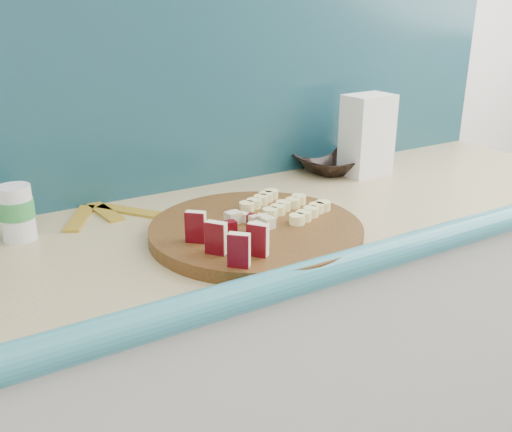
% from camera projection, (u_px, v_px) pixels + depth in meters
% --- Properties ---
extents(kitchen_counter, '(2.20, 0.63, 0.91)m').
position_uv_depth(kitchen_counter, '(221.00, 397.00, 1.41)').
color(kitchen_counter, silver).
rests_on(kitchen_counter, ground).
extents(backsplash, '(2.20, 0.02, 0.50)m').
position_uv_depth(backsplash, '(160.00, 93.00, 1.39)').
color(backsplash, teal).
rests_on(backsplash, kitchen_counter).
extents(cutting_board, '(0.58, 0.58, 0.03)m').
position_uv_depth(cutting_board, '(256.00, 231.00, 1.18)').
color(cutting_board, '#42240E').
rests_on(cutting_board, kitchen_counter).
extents(apple_wedges, '(0.10, 0.18, 0.06)m').
position_uv_depth(apple_wedges, '(226.00, 238.00, 1.03)').
color(apple_wedges, '#FDF4CA').
rests_on(apple_wedges, cutting_board).
extents(apple_chunks, '(0.07, 0.07, 0.02)m').
position_uv_depth(apple_chunks, '(248.00, 224.00, 1.15)').
color(apple_chunks, beige).
rests_on(apple_chunks, cutting_board).
extents(banana_slices, '(0.18, 0.20, 0.02)m').
position_uv_depth(banana_slices, '(285.00, 206.00, 1.26)').
color(banana_slices, '#FEF59B').
rests_on(banana_slices, cutting_board).
extents(brown_bowl, '(0.21, 0.21, 0.05)m').
position_uv_depth(brown_bowl, '(331.00, 163.00, 1.63)').
color(brown_bowl, black).
rests_on(brown_bowl, kitchen_counter).
extents(flour_bag, '(0.13, 0.10, 0.22)m').
position_uv_depth(flour_bag, '(367.00, 135.00, 1.58)').
color(flour_bag, white).
rests_on(flour_bag, kitchen_counter).
extents(canister, '(0.07, 0.07, 0.12)m').
position_uv_depth(canister, '(17.00, 212.00, 1.16)').
color(canister, white).
rests_on(canister, kitchen_counter).
extents(banana_peel, '(0.23, 0.19, 0.01)m').
position_uv_depth(banana_peel, '(104.00, 213.00, 1.31)').
color(banana_peel, gold).
rests_on(banana_peel, kitchen_counter).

